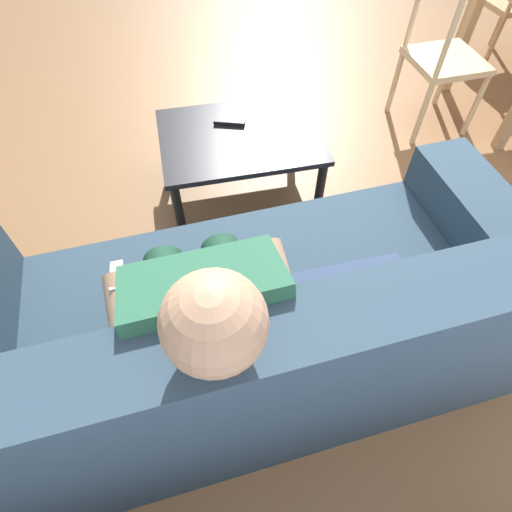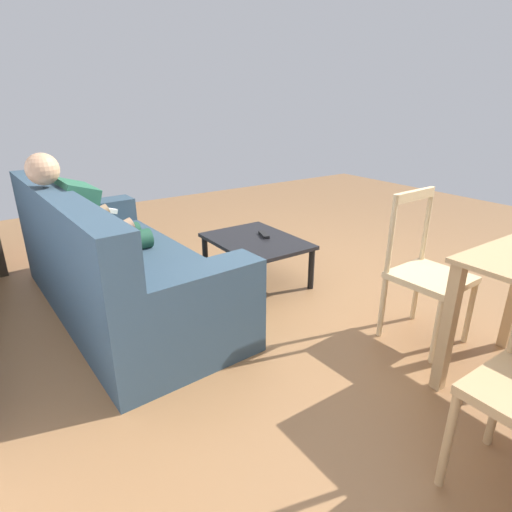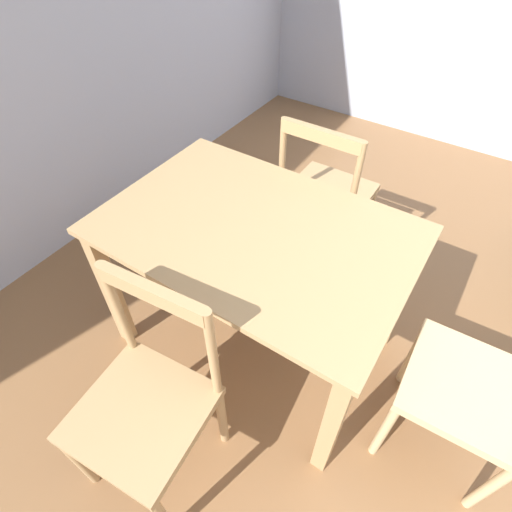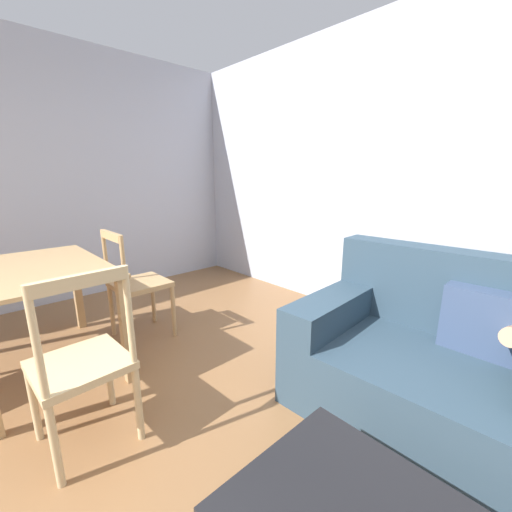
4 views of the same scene
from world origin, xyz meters
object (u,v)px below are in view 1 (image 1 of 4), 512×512
Objects in this scene: person_lounging at (209,323)px; coffee_table at (240,142)px; couch at (262,333)px; dining_chair_facing_couch at (442,59)px; tv_remote at (230,122)px.

person_lounging is 1.28m from coffee_table.
coffee_table is (-0.14, -1.15, 0.00)m from couch.
dining_chair_facing_couch is (-1.49, -1.52, 0.13)m from couch.
coffee_table is at bearing 15.41° from dining_chair_facing_couch.
couch is 2.33× the size of dining_chair_facing_couch.
person_lounging is at bearing 6.49° from tv_remote.
person_lounging reaches higher than dining_chair_facing_couch.
person_lounging reaches higher than tv_remote.
tv_remote is 1.41m from dining_chair_facing_couch.
dining_chair_facing_couch is at bearing 119.75° from tv_remote.
person_lounging is (0.19, 0.06, 0.27)m from couch.
dining_chair_facing_couch is (-1.35, -0.37, 0.13)m from coffee_table.
coffee_table is 1.40m from dining_chair_facing_couch.
couch reaches higher than coffee_table.
person_lounging is 1.21× the size of dining_chair_facing_couch.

